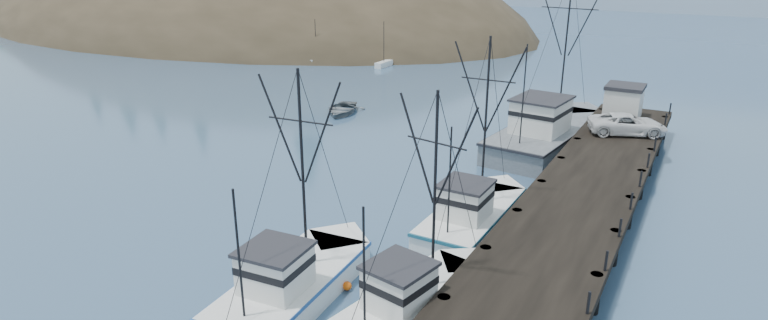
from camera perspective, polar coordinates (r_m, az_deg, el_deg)
ground at (r=31.53m, az=-14.88°, el=-10.95°), size 400.00×400.00×0.00m
pier at (r=38.10m, az=18.50°, el=-3.01°), size 6.00×44.00×2.00m
headland at (r=137.45m, az=-15.03°, el=10.48°), size 134.80×78.00×51.00m
distant_ridge at (r=189.88m, az=26.87°, el=12.83°), size 360.00×40.00×26.00m
moored_sailboats at (r=94.73m, az=-4.18°, el=10.22°), size 22.18×18.27×6.35m
trawler_near at (r=27.41m, az=3.36°, el=-13.27°), size 4.98×10.39×10.59m
trawler_mid at (r=29.19m, az=-8.37°, el=-11.25°), size 4.47×11.23×11.10m
trawler_far at (r=36.00m, az=8.58°, el=-5.02°), size 3.70×11.12×11.44m
work_vessel at (r=51.70m, az=15.52°, el=2.63°), size 6.97×17.79×14.51m
pier_shed at (r=54.75m, az=21.86°, el=5.24°), size 3.00×3.20×2.80m
pickup_truck at (r=49.95m, az=22.18°, el=3.19°), size 6.37×4.67×1.61m
motorboat at (r=60.30m, az=-4.04°, el=4.48°), size 5.36×6.44×1.15m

